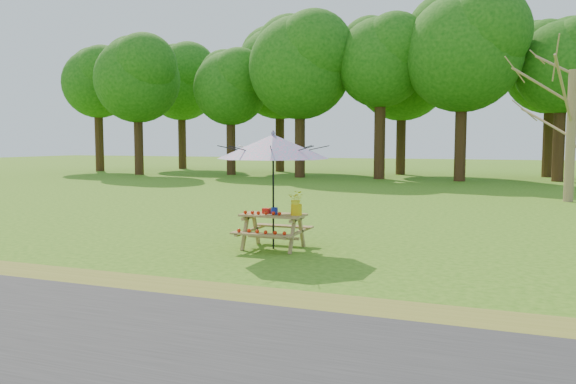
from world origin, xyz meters
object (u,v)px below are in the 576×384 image
(bare_tree, at_px, (576,14))
(patio_umbrella, at_px, (273,147))
(flower_bucket, at_px, (296,202))
(picnic_table, at_px, (273,232))

(bare_tree, distance_m, patio_umbrella, 13.76)
(patio_umbrella, relative_size, flower_bucket, 5.89)
(bare_tree, xyz_separation_m, flower_bucket, (-5.74, -11.49, -5.37))
(picnic_table, bearing_deg, patio_umbrella, 84.81)
(patio_umbrella, xyz_separation_m, flower_bucket, (0.47, -0.01, -1.03))
(bare_tree, xyz_separation_m, picnic_table, (-6.21, -11.49, -5.96))
(patio_umbrella, distance_m, flower_bucket, 1.13)
(bare_tree, bearing_deg, picnic_table, -118.40)
(picnic_table, distance_m, flower_bucket, 0.76)
(bare_tree, bearing_deg, flower_bucket, -116.53)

